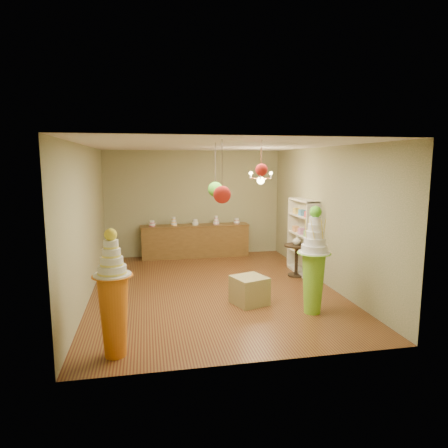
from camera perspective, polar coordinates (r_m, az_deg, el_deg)
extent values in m
plane|color=#583218|center=(8.64, -1.62, -9.20)|extent=(6.50, 6.50, 0.00)
plane|color=silver|center=(8.22, -1.71, 11.11)|extent=(6.50, 6.50, 0.00)
cube|color=gray|center=(11.49, -4.34, 2.94)|extent=(5.00, 0.04, 3.00)
cube|color=gray|center=(5.17, 4.29, -4.30)|extent=(5.00, 0.04, 3.00)
cube|color=gray|center=(8.27, -19.02, 0.19)|extent=(0.04, 6.50, 3.00)
cube|color=gray|center=(9.05, 14.16, 1.11)|extent=(0.04, 6.50, 3.00)
cone|color=#78BD2A|center=(7.33, 12.61, -8.27)|extent=(0.52, 0.52, 1.09)
cylinder|color=silver|center=(7.19, 12.76, -4.00)|extent=(0.71, 0.71, 0.03)
cylinder|color=silver|center=(7.17, 12.78, -3.40)|extent=(0.58, 0.58, 0.12)
cylinder|color=silver|center=(7.15, 12.81, -2.43)|extent=(0.47, 0.47, 0.12)
cylinder|color=silver|center=(7.12, 12.84, -1.46)|extent=(0.39, 0.39, 0.12)
cylinder|color=silver|center=(7.10, 12.88, -0.47)|extent=(0.32, 0.32, 0.12)
cylinder|color=silver|center=(7.08, 12.91, 0.51)|extent=(0.26, 0.26, 0.12)
sphere|color=#52B126|center=(7.07, 12.95, 1.71)|extent=(0.21, 0.21, 0.21)
cone|color=#CE6918|center=(5.83, -15.42, -12.59)|extent=(0.43, 0.43, 1.15)
cylinder|color=silver|center=(5.65, -15.66, -7.01)|extent=(0.52, 0.52, 0.03)
cylinder|color=silver|center=(5.63, -15.70, -6.29)|extent=(0.39, 0.39, 0.12)
cylinder|color=silver|center=(5.60, -15.75, -5.14)|extent=(0.31, 0.31, 0.12)
cylinder|color=silver|center=(5.57, -15.80, -3.98)|extent=(0.25, 0.25, 0.12)
cylinder|color=silver|center=(5.55, -15.85, -2.80)|extent=(0.20, 0.20, 0.12)
sphere|color=yellow|center=(5.52, -15.90, -1.48)|extent=(0.17, 0.17, 0.17)
cube|color=#938550|center=(7.70, 3.65, -9.42)|extent=(0.74, 0.74, 0.53)
cube|color=brown|center=(11.37, -4.11, -2.47)|extent=(3.00, 0.50, 0.90)
cube|color=brown|center=(11.29, -4.14, -0.20)|extent=(3.04, 0.54, 0.03)
cylinder|color=silver|center=(11.20, -10.24, 0.10)|extent=(0.18, 0.18, 0.16)
cylinder|color=silver|center=(11.22, -7.19, 0.39)|extent=(0.18, 0.18, 0.24)
cylinder|color=silver|center=(11.28, -4.14, 0.28)|extent=(0.18, 0.18, 0.16)
cylinder|color=silver|center=(11.36, -1.14, 0.56)|extent=(0.18, 0.18, 0.24)
cylinder|color=silver|center=(11.48, 1.81, 0.45)|extent=(0.18, 0.18, 0.16)
cube|color=beige|center=(9.85, 11.94, -1.73)|extent=(0.04, 1.20, 1.80)
cube|color=beige|center=(9.87, 11.01, -4.05)|extent=(0.30, 1.14, 0.03)
cube|color=beige|center=(9.78, 11.09, -1.48)|extent=(0.30, 1.14, 0.03)
cube|color=beige|center=(9.71, 11.17, 1.13)|extent=(0.30, 1.14, 0.03)
cylinder|color=black|center=(9.70, 10.23, -7.19)|extent=(0.47, 0.47, 0.04)
cylinder|color=black|center=(9.61, 10.29, -5.19)|extent=(0.09, 0.09, 0.74)
cylinder|color=black|center=(9.53, 10.35, -3.04)|extent=(0.71, 0.71, 0.04)
imported|color=beige|center=(9.50, 10.37, -2.31)|extent=(0.25, 0.25, 0.21)
cylinder|color=#3C312B|center=(5.77, -0.28, 8.14)|extent=(0.01, 0.01, 0.79)
sphere|color=red|center=(5.79, -0.28, 4.21)|extent=(0.26, 0.26, 0.26)
cylinder|color=#3C312B|center=(6.83, -1.25, 8.27)|extent=(0.01, 0.01, 0.79)
sphere|color=#52B126|center=(6.85, -1.24, 4.97)|extent=(0.26, 0.26, 0.26)
cylinder|color=#3C312B|center=(5.99, 5.41, 9.82)|extent=(0.01, 0.01, 0.44)
sphere|color=red|center=(5.99, 5.38, 7.72)|extent=(0.18, 0.18, 0.18)
cylinder|color=#CA7E47|center=(9.42, 5.31, 9.26)|extent=(0.02, 0.02, 0.50)
cylinder|color=#CA7E47|center=(9.42, 5.28, 7.44)|extent=(0.10, 0.10, 0.30)
sphere|color=#FADE89|center=(9.43, 5.27, 6.22)|extent=(0.18, 0.18, 0.18)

